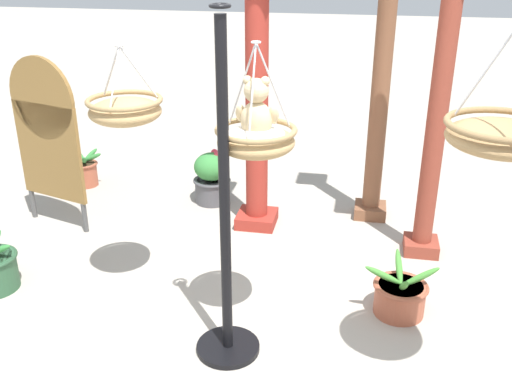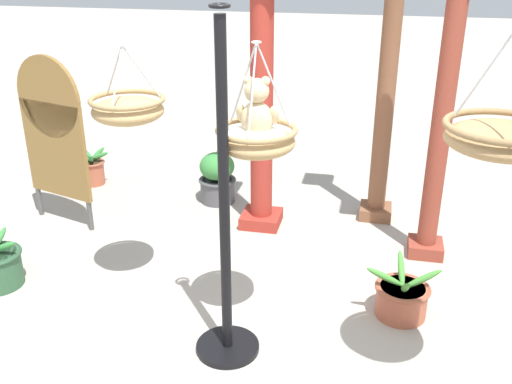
# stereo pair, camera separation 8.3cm
# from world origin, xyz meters

# --- Properties ---
(ground_plane) EXTENTS (40.00, 40.00, 0.00)m
(ground_plane) POSITION_xyz_m (0.00, 0.00, 0.00)
(ground_plane) COLOR #A8A093
(display_pole_central) EXTENTS (0.44, 0.44, 2.31)m
(display_pole_central) POSITION_xyz_m (-0.18, -0.09, 0.71)
(display_pole_central) COLOR black
(display_pole_central) RESTS_ON ground
(hanging_basket_with_teddy) EXTENTS (0.52, 0.52, 0.71)m
(hanging_basket_with_teddy) POSITION_xyz_m (-0.03, 0.16, 1.47)
(hanging_basket_with_teddy) COLOR tan
(teddy_bear) EXTENTS (0.27, 0.24, 0.40)m
(teddy_bear) POSITION_xyz_m (-0.03, 0.18, 1.64)
(teddy_bear) COLOR #D1B789
(hanging_basket_left_high) EXTENTS (0.54, 0.54, 0.56)m
(hanging_basket_left_high) POSITION_xyz_m (-1.03, 0.46, 1.53)
(hanging_basket_left_high) COLOR tan
(hanging_basket_right_low) EXTENTS (0.59, 0.59, 0.67)m
(hanging_basket_right_low) POSITION_xyz_m (1.32, -0.29, 1.72)
(hanging_basket_right_low) COLOR #A37F51
(greenhouse_pillar_left) EXTENTS (0.32, 0.32, 2.61)m
(greenhouse_pillar_left) POSITION_xyz_m (1.22, 1.60, 1.26)
(greenhouse_pillar_left) COLOR brown
(greenhouse_pillar_left) RESTS_ON ground
(greenhouse_pillar_right) EXTENTS (0.33, 0.33, 2.71)m
(greenhouse_pillar_right) POSITION_xyz_m (0.76, 2.28, 1.31)
(greenhouse_pillar_right) COLOR brown
(greenhouse_pillar_right) RESTS_ON ground
(greenhouse_pillar_far_back) EXTENTS (0.40, 0.40, 2.51)m
(greenhouse_pillar_far_back) POSITION_xyz_m (-0.36, 1.87, 1.21)
(greenhouse_pillar_far_back) COLOR #9E2D23
(greenhouse_pillar_far_back) RESTS_ON ground
(potted_plant_fern_front) EXTENTS (0.40, 0.38, 0.42)m
(potted_plant_fern_front) POSITION_xyz_m (-2.49, 2.48, 0.18)
(potted_plant_fern_front) COLOR #AD563D
(potted_plant_fern_front) RESTS_ON ground
(potted_plant_bushy_green) EXTENTS (0.41, 0.41, 0.58)m
(potted_plant_bushy_green) POSITION_xyz_m (-0.93, 2.32, 0.28)
(potted_plant_bushy_green) COLOR #4C4C51
(potted_plant_bushy_green) RESTS_ON ground
(potted_plant_small_succulent) EXTENTS (0.57, 0.53, 0.44)m
(potted_plant_small_succulent) POSITION_xyz_m (1.00, 0.59, 0.16)
(potted_plant_small_succulent) COLOR #AD563D
(potted_plant_small_succulent) RESTS_ON ground
(display_sign_board) EXTENTS (0.76, 0.27, 1.68)m
(display_sign_board) POSITION_xyz_m (-2.30, 1.50, 0.98)
(display_sign_board) COLOR olive
(display_sign_board) RESTS_ON ground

